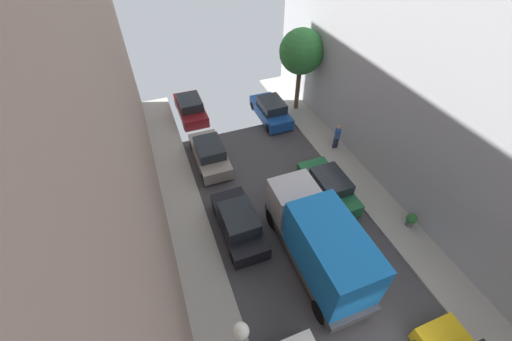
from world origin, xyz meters
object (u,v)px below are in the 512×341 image
(parked_car_left_4, at_px, (191,108))
(potted_plant_1, at_px, (411,220))
(parked_car_right_3, at_px, (271,110))
(street_tree_1, at_px, (301,52))
(parked_car_right_2, at_px, (328,187))
(pedestrian, at_px, (337,136))
(delivery_truck, at_px, (319,241))
(parked_car_left_3, at_px, (210,154))
(parked_car_left_2, at_px, (239,223))

(parked_car_left_4, xyz_separation_m, potted_plant_1, (8.21, -13.91, -0.14))
(parked_car_right_3, bearing_deg, street_tree_1, 11.91)
(parked_car_right_2, xyz_separation_m, parked_car_right_3, (0.00, 8.17, 0.00))
(parked_car_right_3, height_order, pedestrian, pedestrian)
(pedestrian, xyz_separation_m, street_tree_1, (-0.27, 5.24, 3.41))
(pedestrian, bearing_deg, delivery_truck, -127.20)
(parked_car_left_3, height_order, parked_car_right_3, same)
(parked_car_right_2, relative_size, delivery_truck, 0.64)
(delivery_truck, xyz_separation_m, pedestrian, (5.26, 6.93, -0.71))
(parked_car_left_3, distance_m, delivery_truck, 9.02)
(parked_car_left_2, relative_size, delivery_truck, 0.64)
(parked_car_left_3, xyz_separation_m, street_tree_1, (7.69, 3.63, 3.77))
(pedestrian, bearing_deg, potted_plant_1, -87.94)
(parked_car_left_3, height_order, parked_car_left_4, same)
(delivery_truck, xyz_separation_m, potted_plant_1, (5.51, 0.15, -1.21))
(parked_car_right_3, xyz_separation_m, delivery_truck, (-2.70, -11.69, 1.07))
(parked_car_left_4, distance_m, delivery_truck, 14.35)
(parked_car_left_2, xyz_separation_m, parked_car_left_3, (0.00, 5.62, 0.00))
(parked_car_left_4, distance_m, parked_car_right_2, 11.84)
(parked_car_left_4, height_order, potted_plant_1, parked_car_left_4)
(parked_car_right_2, distance_m, delivery_truck, 4.57)
(pedestrian, height_order, potted_plant_1, pedestrian)
(parked_car_left_2, xyz_separation_m, parked_car_right_2, (5.40, 0.60, 0.00))
(potted_plant_1, bearing_deg, street_tree_1, 92.45)
(parked_car_left_4, xyz_separation_m, parked_car_right_3, (5.40, -2.36, 0.00))
(parked_car_left_4, relative_size, delivery_truck, 0.64)
(parked_car_left_3, relative_size, pedestrian, 2.44)
(pedestrian, bearing_deg, parked_car_left_2, -153.27)
(parked_car_left_2, xyz_separation_m, pedestrian, (7.96, 4.01, 0.35))
(parked_car_right_3, height_order, street_tree_1, street_tree_1)
(parked_car_right_3, distance_m, delivery_truck, 12.05)
(pedestrian, bearing_deg, parked_car_left_4, 138.17)
(parked_car_left_2, relative_size, potted_plant_1, 5.49)
(parked_car_right_3, distance_m, potted_plant_1, 11.88)
(parked_car_right_2, distance_m, parked_car_right_3, 8.17)
(street_tree_1, bearing_deg, delivery_truck, -112.29)
(parked_car_right_3, xyz_separation_m, street_tree_1, (2.29, 0.48, 3.77))
(parked_car_left_3, bearing_deg, parked_car_right_3, 30.24)
(parked_car_right_3, height_order, delivery_truck, delivery_truck)
(parked_car_right_3, distance_m, street_tree_1, 4.44)
(parked_car_left_4, bearing_deg, potted_plant_1, -59.46)
(parked_car_right_3, relative_size, delivery_truck, 0.64)
(parked_car_left_3, relative_size, potted_plant_1, 5.49)
(parked_car_left_3, distance_m, parked_car_left_4, 5.51)
(parked_car_left_4, relative_size, parked_car_right_2, 1.00)
(parked_car_right_2, bearing_deg, parked_car_left_3, 137.09)
(delivery_truck, bearing_deg, parked_car_right_3, 77.00)
(delivery_truck, bearing_deg, potted_plant_1, 1.54)
(parked_car_right_2, height_order, parked_car_right_3, same)
(parked_car_left_2, distance_m, delivery_truck, 4.12)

